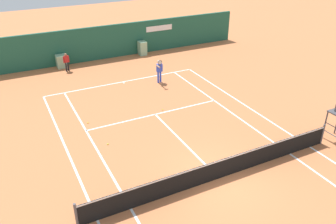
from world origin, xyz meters
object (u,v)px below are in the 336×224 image
object	(u,v)px
ball_kid_left_post	(66,61)
tennis_ball_near_service_line	(163,110)
tennis_ball_by_sideline	(88,123)
tennis_ball_mid_court	(108,144)
player_on_baseline	(159,70)

from	to	relation	value
ball_kid_left_post	tennis_ball_near_service_line	size ratio (longest dim) A/B	20.29
tennis_ball_by_sideline	tennis_ball_mid_court	bearing A→B (deg)	-83.11
player_on_baseline	tennis_ball_by_sideline	bearing A→B (deg)	27.31
player_on_baseline	tennis_ball_by_sideline	distance (m)	6.85
player_on_baseline	tennis_ball_by_sideline	world-z (taller)	player_on_baseline
player_on_baseline	tennis_ball_mid_court	xyz separation A→B (m)	(-5.61, -5.85, -0.91)
tennis_ball_by_sideline	tennis_ball_near_service_line	distance (m)	4.33
tennis_ball_mid_court	player_on_baseline	bearing A→B (deg)	46.23
player_on_baseline	tennis_ball_mid_court	distance (m)	8.16
ball_kid_left_post	tennis_ball_mid_court	bearing A→B (deg)	78.63
tennis_ball_by_sideline	tennis_ball_near_service_line	bearing A→B (deg)	-5.95
tennis_ball_near_service_line	tennis_ball_mid_court	xyz separation A→B (m)	(-4.00, -2.07, 0.00)
player_on_baseline	tennis_ball_near_service_line	bearing A→B (deg)	64.86
player_on_baseline	ball_kid_left_post	bearing A→B (deg)	-46.28
tennis_ball_near_service_line	tennis_ball_by_sideline	bearing A→B (deg)	174.05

